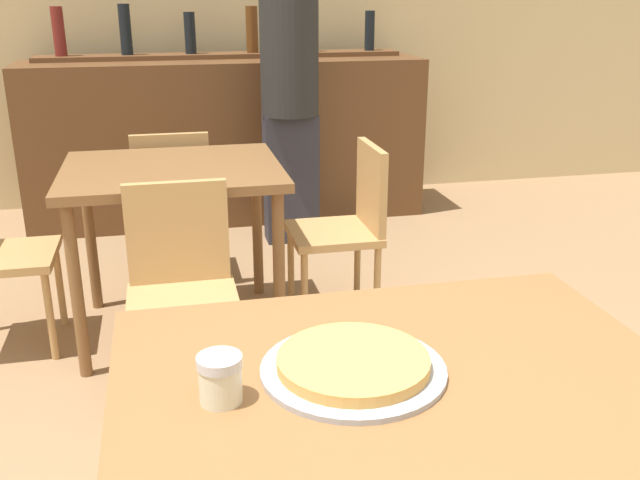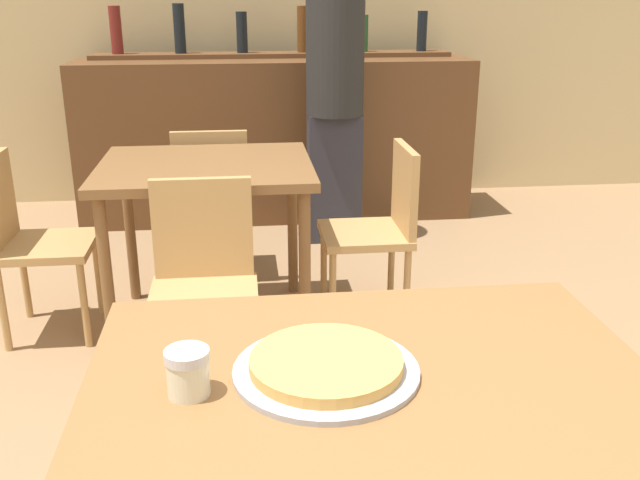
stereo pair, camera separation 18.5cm
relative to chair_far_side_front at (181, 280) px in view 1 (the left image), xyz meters
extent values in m
cube|color=#D1B784|center=(0.40, 2.78, 0.92)|extent=(8.00, 0.05, 2.80)
cube|color=brown|center=(0.40, -1.33, 0.28)|extent=(1.12, 0.87, 0.04)
cylinder|color=brown|center=(-0.11, -0.95, -0.11)|extent=(0.05, 0.05, 0.74)
cylinder|color=brown|center=(0.90, -0.95, -0.11)|extent=(0.05, 0.05, 0.74)
cube|color=brown|center=(0.00, 0.57, 0.28)|extent=(0.93, 0.80, 0.04)
cylinder|color=brown|center=(-0.40, 0.23, -0.11)|extent=(0.05, 0.05, 0.73)
cylinder|color=brown|center=(0.40, 0.23, -0.11)|extent=(0.05, 0.05, 0.73)
cylinder|color=brown|center=(-0.40, 0.91, -0.11)|extent=(0.05, 0.05, 0.73)
cylinder|color=brown|center=(0.40, 0.91, -0.11)|extent=(0.05, 0.05, 0.73)
cube|color=brown|center=(0.40, 2.28, 0.05)|extent=(2.60, 0.56, 1.06)
cube|color=brown|center=(0.40, 2.42, 0.59)|extent=(2.39, 0.24, 0.03)
cylinder|color=maroon|center=(-0.62, 2.42, 0.76)|extent=(0.08, 0.08, 0.30)
cylinder|color=black|center=(-0.21, 2.42, 0.77)|extent=(0.07, 0.07, 0.32)
cylinder|color=black|center=(0.19, 2.42, 0.74)|extent=(0.07, 0.07, 0.26)
cylinder|color=#5B3314|center=(0.60, 2.42, 0.76)|extent=(0.08, 0.08, 0.30)
cylinder|color=#1E5123|center=(1.01, 2.42, 0.73)|extent=(0.07, 0.07, 0.24)
cylinder|color=black|center=(1.41, 2.42, 0.74)|extent=(0.07, 0.07, 0.26)
cube|color=tan|center=(0.00, -0.08, -0.06)|extent=(0.40, 0.40, 0.04)
cube|color=tan|center=(0.00, 0.11, 0.15)|extent=(0.38, 0.04, 0.39)
cylinder|color=tan|center=(-0.17, -0.25, -0.28)|extent=(0.03, 0.03, 0.40)
cylinder|color=tan|center=(0.17, -0.25, -0.28)|extent=(0.03, 0.03, 0.40)
cylinder|color=tan|center=(-0.17, 0.09, -0.28)|extent=(0.03, 0.03, 0.40)
cylinder|color=tan|center=(0.17, 0.09, -0.28)|extent=(0.03, 0.03, 0.40)
cube|color=tan|center=(0.00, 1.22, -0.06)|extent=(0.40, 0.40, 0.04)
cube|color=tan|center=(0.00, 1.04, 0.15)|extent=(0.38, 0.04, 0.39)
cylinder|color=tan|center=(0.17, 1.39, -0.28)|extent=(0.03, 0.03, 0.40)
cylinder|color=tan|center=(-0.17, 1.39, -0.28)|extent=(0.03, 0.03, 0.40)
cylinder|color=tan|center=(0.17, 1.05, -0.28)|extent=(0.03, 0.03, 0.40)
cylinder|color=tan|center=(-0.17, 1.05, -0.28)|extent=(0.03, 0.03, 0.40)
cube|color=tan|center=(-0.71, 0.57, -0.06)|extent=(0.40, 0.40, 0.04)
cylinder|color=tan|center=(-0.54, 0.40, -0.28)|extent=(0.03, 0.03, 0.40)
cylinder|color=tan|center=(-0.54, 0.74, -0.28)|extent=(0.03, 0.03, 0.40)
cube|color=tan|center=(0.71, 0.57, -0.06)|extent=(0.40, 0.40, 0.04)
cube|color=tan|center=(0.89, 0.57, 0.15)|extent=(0.04, 0.38, 0.39)
cylinder|color=tan|center=(0.54, 0.74, -0.28)|extent=(0.03, 0.03, 0.40)
cylinder|color=tan|center=(0.54, 0.40, -0.28)|extent=(0.03, 0.03, 0.40)
cylinder|color=tan|center=(0.88, 0.74, -0.28)|extent=(0.03, 0.03, 0.40)
cylinder|color=tan|center=(0.88, 0.40, -0.28)|extent=(0.03, 0.03, 0.40)
cylinder|color=#A3A3A8|center=(0.31, -1.28, 0.31)|extent=(0.37, 0.37, 0.01)
cylinder|color=gold|center=(0.31, -1.28, 0.32)|extent=(0.30, 0.30, 0.02)
cylinder|color=beige|center=(0.04, -1.33, 0.34)|extent=(0.08, 0.08, 0.07)
cylinder|color=silver|center=(0.04, -1.33, 0.38)|extent=(0.08, 0.08, 0.02)
cube|color=#2D2D38|center=(0.72, 1.70, -0.09)|extent=(0.32, 0.18, 0.78)
cylinder|color=#262626|center=(0.72, 1.70, 0.63)|extent=(0.34, 0.34, 0.65)
camera|label=1|loc=(-0.03, -2.48, 1.02)|focal=40.00mm
camera|label=2|loc=(0.16, -2.51, 1.02)|focal=40.00mm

